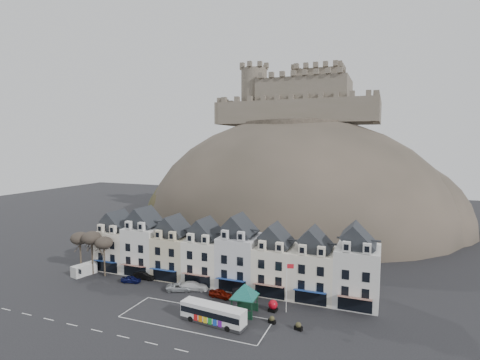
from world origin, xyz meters
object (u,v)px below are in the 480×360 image
car_white (193,286)px  car_charcoal (246,291)px  flagpole (287,284)px  car_navy (131,279)px  white_van (84,270)px  car_silver (180,287)px  bus (213,313)px  car_maroon (221,294)px  red_buoy (273,305)px  bus_shelter (245,290)px  car_black (145,275)px

car_white → car_charcoal: size_ratio=1.13×
flagpole → car_navy: 30.36m
white_van → car_silver: 21.62m
bus → flagpole: 12.01m
flagpole → car_navy: bearing=177.7°
car_maroon → car_charcoal: 4.42m
car_charcoal → flagpole: bearing=-114.4°
red_buoy → flagpole: bearing=11.8°
flagpole → bus_shelter: bearing=-153.0°
flagpole → white_van: (-41.31, 1.23, -3.43)m
bus → car_charcoal: size_ratio=2.21×
flagpole → car_white: (-17.57, 2.36, -3.74)m
flagpole → car_maroon: size_ratio=1.96×
bus_shelter → car_black: bus_shelter is taller
red_buoy → white_van: (-39.23, 1.66, 0.15)m
bus → car_black: size_ratio=2.25×
bus_shelter → car_silver: bearing=160.1°
car_maroon → bus_shelter: bearing=-120.7°
bus_shelter → white_van: bearing=170.1°
bus → car_white: size_ratio=1.95×
bus → red_buoy: bearing=51.9°
car_charcoal → bus: bearing=175.8°
car_black → car_maroon: 17.22m
car_silver → car_maroon: (7.94, 0.00, 0.03)m
car_navy → car_maroon: size_ratio=0.91×
red_buoy → white_van: size_ratio=0.36×
red_buoy → car_navy: (-28.01, 1.66, -0.29)m
bus_shelter → car_charcoal: (-2.29, 6.65, -2.95)m
flagpole → car_white: flagpole is taller
red_buoy → car_maroon: size_ratio=0.45×
flagpole → car_black: size_ratio=1.75×
bus_shelter → car_black: size_ratio=1.67×
car_black → flagpole: bearing=-96.7°
flagpole → car_navy: (-30.09, 1.23, -3.87)m
bus_shelter → car_maroon: bearing=141.7°
car_maroon → car_navy: bearing=94.4°
flagpole → car_maroon: flagpole is taller
white_van → car_navy: (11.22, 0.00, -0.44)m
bus → flagpole: (8.94, 7.46, 2.95)m
bus_shelter → car_maroon: 7.87m
bus → car_silver: bearing=147.3°
car_navy → car_charcoal: car_charcoal is taller
bus_shelter → car_charcoal: bearing=105.8°
white_van → car_maroon: (29.56, 0.00, -0.38)m
white_van → car_white: (23.74, 1.14, -0.31)m
car_maroon → red_buoy: bearing=-95.4°
bus → car_silver: size_ratio=2.19×
flagpole → car_charcoal: bearing=155.5°
bus → car_maroon: size_ratio=2.52×
car_white → car_navy: bearing=77.2°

